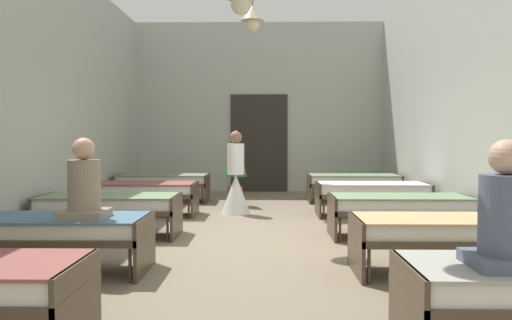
# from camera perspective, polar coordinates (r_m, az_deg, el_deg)

# --- Properties ---
(ground_plane) EXTENTS (6.69, 12.27, 0.10)m
(ground_plane) POSITION_cam_1_polar(r_m,az_deg,el_deg) (7.29, -0.21, -8.74)
(ground_plane) COLOR #7A6B56
(room_shell) EXTENTS (6.49, 11.87, 4.17)m
(room_shell) POSITION_cam_1_polar(r_m,az_deg,el_deg) (8.49, -0.02, 7.41)
(room_shell) COLOR #B2B7AD
(room_shell) RESTS_ON ground
(bed_left_row_1) EXTENTS (1.90, 0.84, 0.57)m
(bed_left_row_1) POSITION_cam_1_polar(r_m,az_deg,el_deg) (5.75, -21.13, -7.08)
(bed_left_row_1) COLOR #473828
(bed_left_row_1) RESTS_ON ground
(bed_right_row_1) EXTENTS (1.90, 0.84, 0.57)m
(bed_right_row_1) POSITION_cam_1_polar(r_m,az_deg,el_deg) (5.64, 20.26, -7.25)
(bed_right_row_1) COLOR #473828
(bed_right_row_1) RESTS_ON ground
(bed_left_row_2) EXTENTS (1.90, 0.84, 0.57)m
(bed_left_row_2) POSITION_cam_1_polar(r_m,az_deg,el_deg) (7.52, -15.66, -4.71)
(bed_left_row_2) COLOR #473828
(bed_left_row_2) RESTS_ON ground
(bed_right_row_2) EXTENTS (1.90, 0.84, 0.57)m
(bed_right_row_2) POSITION_cam_1_polar(r_m,az_deg,el_deg) (7.44, 15.42, -4.79)
(bed_right_row_2) COLOR #473828
(bed_right_row_2) RESTS_ON ground
(bed_left_row_3) EXTENTS (1.90, 0.84, 0.57)m
(bed_left_row_3) POSITION_cam_1_polar(r_m,az_deg,el_deg) (9.35, -12.31, -3.24)
(bed_left_row_3) COLOR #473828
(bed_left_row_3) RESTS_ON ground
(bed_right_row_3) EXTENTS (1.90, 0.84, 0.57)m
(bed_right_row_3) POSITION_cam_1_polar(r_m,az_deg,el_deg) (9.28, 12.50, -3.28)
(bed_right_row_3) COLOR #473828
(bed_right_row_3) RESTS_ON ground
(bed_left_row_4) EXTENTS (1.90, 0.84, 0.57)m
(bed_left_row_4) POSITION_cam_1_polar(r_m,az_deg,el_deg) (11.19, -10.07, -2.24)
(bed_left_row_4) COLOR #473828
(bed_left_row_4) RESTS_ON ground
(bed_right_row_4) EXTENTS (1.90, 0.84, 0.57)m
(bed_right_row_4) POSITION_cam_1_polar(r_m,az_deg,el_deg) (11.14, 10.55, -2.27)
(bed_right_row_4) COLOR #473828
(bed_right_row_4) RESTS_ON ground
(nurse_near_aisle) EXTENTS (0.52, 0.52, 1.49)m
(nurse_near_aisle) POSITION_cam_1_polar(r_m,az_deg,el_deg) (9.36, -2.21, -2.61)
(nurse_near_aisle) COLOR white
(nurse_near_aisle) RESTS_ON ground
(patient_seated_primary) EXTENTS (0.44, 0.44, 0.80)m
(patient_seated_primary) POSITION_cam_1_polar(r_m,az_deg,el_deg) (3.63, 25.47, -5.95)
(patient_seated_primary) COLOR #515B70
(patient_seated_primary) RESTS_ON bed_right_row_0
(patient_seated_secondary) EXTENTS (0.44, 0.44, 0.80)m
(patient_seated_secondary) POSITION_cam_1_polar(r_m,az_deg,el_deg) (5.49, -18.17, -2.96)
(patient_seated_secondary) COLOR gray
(patient_seated_secondary) RESTS_ON bed_left_row_1
(potted_plant) EXTENTS (0.49, 0.49, 1.45)m
(potted_plant) POSITION_cam_1_polar(r_m,az_deg,el_deg) (10.36, -2.32, -0.11)
(potted_plant) COLOR brown
(potted_plant) RESTS_ON ground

